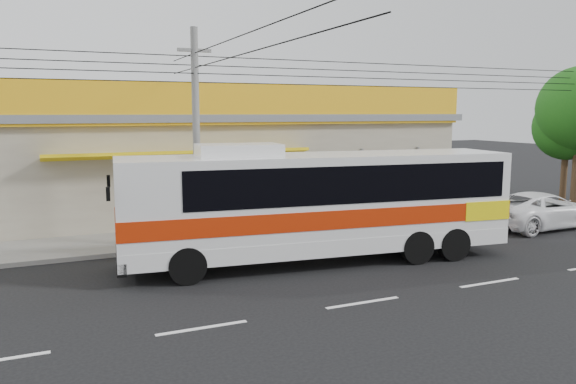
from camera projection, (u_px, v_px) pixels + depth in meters
name	position (u px, v px, depth m)	size (l,w,h in m)	color
ground	(317.00, 276.00, 15.87)	(120.00, 120.00, 0.00)	black
sidewalk	(246.00, 232.00, 21.30)	(30.00, 3.20, 0.15)	gray
lane_markings	(363.00, 303.00, 13.61)	(50.00, 0.12, 0.01)	silver
storefront_building	(205.00, 162.00, 26.00)	(22.60, 9.20, 5.70)	gray
coach_bus	(325.00, 199.00, 17.15)	(12.15, 3.84, 3.68)	silver
white_car	(542.00, 210.00, 22.40)	(2.38, 5.16, 1.43)	white
utility_pole	(195.00, 68.00, 17.92)	(34.00, 14.00, 7.27)	#5F5F5D
tree_near	(569.00, 129.00, 28.23)	(3.33, 3.33, 5.52)	#362615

